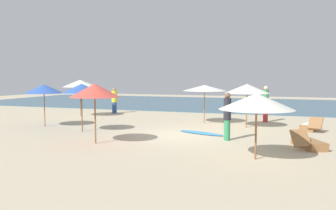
# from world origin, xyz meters

# --- Properties ---
(ground_plane) EXTENTS (60.00, 60.00, 0.00)m
(ground_plane) POSITION_xyz_m (0.00, 0.00, 0.00)
(ground_plane) COLOR #BCAD8E
(ocean_water) EXTENTS (48.00, 16.00, 0.06)m
(ocean_water) POSITION_xyz_m (0.00, 17.00, 0.03)
(ocean_water) COLOR #3D6075
(ocean_water) RESTS_ON ground_plane
(umbrella_0) EXTENTS (2.15, 2.15, 2.11)m
(umbrella_0) POSITION_xyz_m (2.29, 3.17, 1.88)
(umbrella_0) COLOR olive
(umbrella_0) RESTS_ON ground_plane
(umbrella_1) EXTENTS (1.73, 1.73, 2.15)m
(umbrella_1) POSITION_xyz_m (-4.53, -0.52, 1.94)
(umbrella_1) COLOR brown
(umbrella_1) RESTS_ON ground_plane
(umbrella_3) EXTENTS (1.90, 1.90, 2.08)m
(umbrella_3) POSITION_xyz_m (-7.18, 0.24, 1.86)
(umbrella_3) COLOR brown
(umbrella_3) RESTS_ON ground_plane
(umbrella_4) EXTENTS (2.27, 2.27, 2.02)m
(umbrella_4) POSITION_xyz_m (0.01, 3.96, 1.87)
(umbrella_4) COLOR olive
(umbrella_4) RESTS_ON ground_plane
(umbrella_5) EXTENTS (1.84, 1.84, 2.22)m
(umbrella_5) POSITION_xyz_m (-2.50, -2.75, 1.96)
(umbrella_5) COLOR brown
(umbrella_5) RESTS_ON ground_plane
(umbrella_6) EXTENTS (2.15, 2.15, 2.26)m
(umbrella_6) POSITION_xyz_m (-7.95, 4.56, 2.04)
(umbrella_6) COLOR brown
(umbrella_6) RESTS_ON ground_plane
(umbrella_7) EXTENTS (2.23, 2.23, 1.98)m
(umbrella_7) POSITION_xyz_m (3.33, -3.33, 1.74)
(umbrella_7) COLOR brown
(umbrella_7) RESTS_ON ground_plane
(lounger_1) EXTENTS (1.26, 1.77, 0.70)m
(lounger_1) POSITION_xyz_m (4.89, -1.05, 0.17)
(lounger_1) COLOR olive
(lounger_1) RESTS_ON ground_plane
(lounger_5) EXTENTS (1.02, 1.80, 0.67)m
(lounger_5) POSITION_xyz_m (5.17, 3.30, 0.18)
(lounger_5) COLOR olive
(lounger_5) RESTS_ON ground_plane
(person_0) EXTENTS (0.43, 0.43, 1.97)m
(person_0) POSITION_xyz_m (3.01, 5.54, 1.02)
(person_0) COLOR #BF3338
(person_0) RESTS_ON ground_plane
(person_1) EXTENTS (0.38, 0.38, 1.86)m
(person_1) POSITION_xyz_m (1.98, -0.51, 0.96)
(person_1) COLOR #338C59
(person_1) RESTS_ON ground_plane
(person_2) EXTENTS (0.39, 0.39, 1.72)m
(person_2) POSITION_xyz_m (-6.85, 6.87, 0.86)
(person_2) COLOR #2D4C8C
(person_2) RESTS_ON ground_plane
(surfboard) EXTENTS (2.25, 1.25, 0.07)m
(surfboard) POSITION_xyz_m (0.65, 0.68, 0.04)
(surfboard) COLOR #338CCC
(surfboard) RESTS_ON ground_plane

